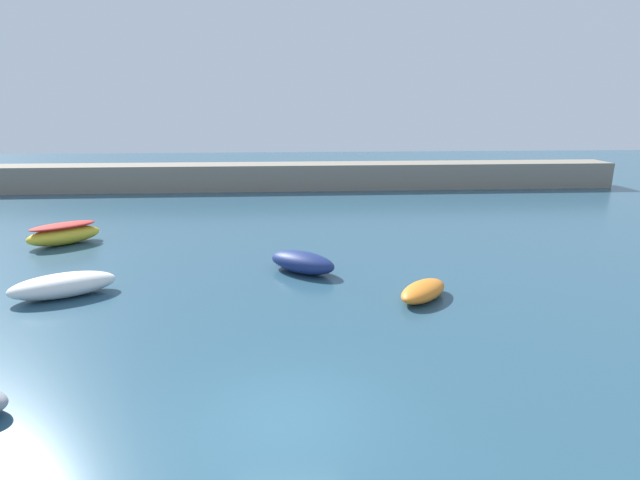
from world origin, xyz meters
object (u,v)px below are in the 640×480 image
dinghy_near_pier (423,291)px  rowboat_with_red_cover (64,234)px  open_tender_yellow (63,285)px  rowboat_white_midwater (302,262)px

dinghy_near_pier → rowboat_with_red_cover: bearing=-75.4°
open_tender_yellow → dinghy_near_pier: bearing=-29.1°
dinghy_near_pier → open_tender_yellow: (-12.37, 1.08, 0.11)m
dinghy_near_pier → open_tender_yellow: size_ratio=0.68×
rowboat_with_red_cover → open_tender_yellow: bearing=-105.1°
rowboat_white_midwater → open_tender_yellow: (-8.35, -2.00, -0.01)m
dinghy_near_pier → rowboat_with_red_cover: size_ratio=0.74×
rowboat_white_midwater → rowboat_with_red_cover: 12.16m
dinghy_near_pier → open_tender_yellow: bearing=-52.8°
open_tender_yellow → rowboat_with_red_cover: size_ratio=1.09×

